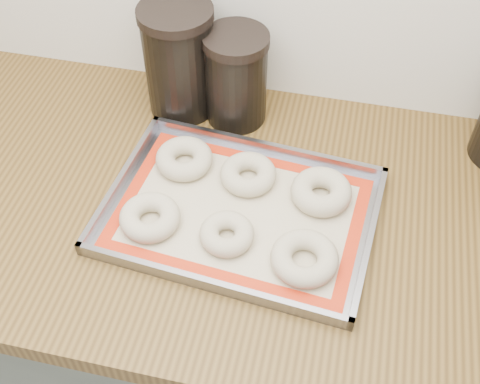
% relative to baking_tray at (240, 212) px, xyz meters
% --- Properties ---
extents(cabinet, '(3.00, 0.65, 0.86)m').
position_rel_baking_tray_xyz_m(cabinet, '(0.10, 0.02, -0.48)').
color(cabinet, '#626A5D').
rests_on(cabinet, floor).
extents(countertop, '(3.06, 0.68, 0.04)m').
position_rel_baking_tray_xyz_m(countertop, '(0.10, 0.02, -0.03)').
color(countertop, brown).
rests_on(countertop, cabinet).
extents(baking_tray, '(0.49, 0.37, 0.03)m').
position_rel_baking_tray_xyz_m(baking_tray, '(0.00, 0.00, 0.00)').
color(baking_tray, gray).
rests_on(baking_tray, countertop).
extents(baking_mat, '(0.44, 0.33, 0.00)m').
position_rel_baking_tray_xyz_m(baking_mat, '(0.00, 0.00, -0.00)').
color(baking_mat, '#C6B793').
rests_on(baking_mat, baking_tray).
extents(bagel_front_left, '(0.12, 0.12, 0.03)m').
position_rel_baking_tray_xyz_m(bagel_front_left, '(-0.14, -0.06, 0.02)').
color(bagel_front_left, '#C3B697').
rests_on(bagel_front_left, baking_mat).
extents(bagel_front_mid, '(0.12, 0.12, 0.03)m').
position_rel_baking_tray_xyz_m(bagel_front_mid, '(-0.01, -0.06, 0.01)').
color(bagel_front_mid, '#C3B697').
rests_on(bagel_front_mid, baking_mat).
extents(bagel_front_right, '(0.12, 0.12, 0.04)m').
position_rel_baking_tray_xyz_m(bagel_front_right, '(0.12, -0.08, 0.02)').
color(bagel_front_right, '#C3B697').
rests_on(bagel_front_right, baking_mat).
extents(bagel_back_left, '(0.13, 0.13, 0.04)m').
position_rel_baking_tray_xyz_m(bagel_back_left, '(-0.13, 0.09, 0.02)').
color(bagel_back_left, '#C3B697').
rests_on(bagel_back_left, baking_mat).
extents(bagel_back_mid, '(0.13, 0.13, 0.03)m').
position_rel_baking_tray_xyz_m(bagel_back_mid, '(-0.00, 0.08, 0.01)').
color(bagel_back_mid, '#C3B697').
rests_on(bagel_back_mid, baking_mat).
extents(bagel_back_right, '(0.11, 0.11, 0.04)m').
position_rel_baking_tray_xyz_m(bagel_back_right, '(0.13, 0.06, 0.02)').
color(bagel_back_right, '#C3B697').
rests_on(bagel_back_right, baking_mat).
extents(canister_left, '(0.14, 0.14, 0.23)m').
position_rel_baking_tray_xyz_m(canister_left, '(-0.18, 0.26, 0.11)').
color(canister_left, black).
rests_on(canister_left, countertop).
extents(canister_mid, '(0.12, 0.12, 0.19)m').
position_rel_baking_tray_xyz_m(canister_mid, '(-0.06, 0.25, 0.09)').
color(canister_mid, black).
rests_on(canister_mid, countertop).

